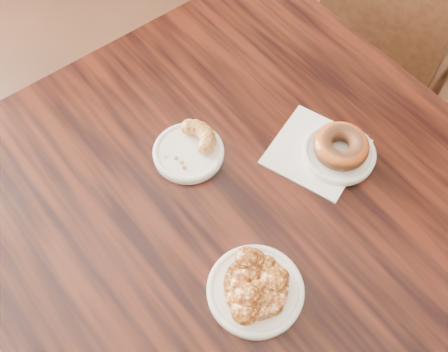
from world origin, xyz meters
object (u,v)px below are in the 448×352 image
Objects in this scene: chair_far at (396,35)px; cruller_fragment at (188,147)px; cafe_table at (234,269)px; apple_fritter at (256,286)px; glazed_donut at (341,146)px.

chair_far reaches higher than cruller_fragment.
chair_far reaches higher than cafe_table.
apple_fritter reaches higher than cafe_table.
chair_far reaches higher than apple_fritter.
chair_far is 7.92× the size of cruller_fragment.
apple_fritter is at bearing 101.38° from chair_far.
cafe_table is 0.47m from glazed_donut.
apple_fritter is at bearing -29.59° from cafe_table.
cafe_table is at bearing 94.00° from chair_far.
cafe_table is 0.42m from cruller_fragment.
glazed_donut reaches higher than apple_fritter.
cafe_table is 8.99× the size of glazed_donut.
glazed_donut is at bearing 33.66° from cruller_fragment.
chair_far is 0.94m from cruller_fragment.
cafe_table is at bearing 133.14° from apple_fritter.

